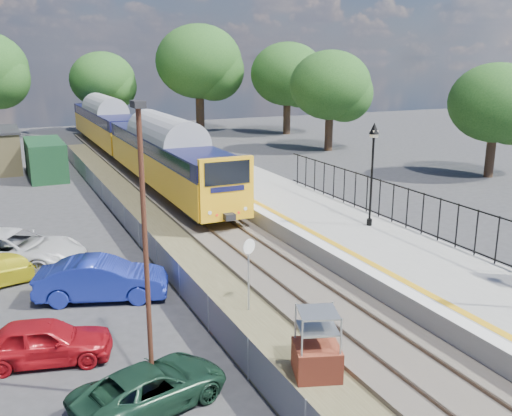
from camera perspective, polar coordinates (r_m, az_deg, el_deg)
ground at (r=18.96m, az=8.59°, el=-10.94°), size 120.00×120.00×0.00m
track_bed at (r=26.78m, az=-3.62°, el=-2.83°), size 5.90×80.00×0.29m
platform at (r=27.23m, az=6.87°, el=-1.82°), size 5.00×70.00×0.90m
platform_edge at (r=26.11m, az=3.03°, el=-1.41°), size 0.90×70.00×0.01m
victorian_lamp_north at (r=25.37m, az=11.63°, el=5.68°), size 0.44×0.44×4.60m
palisade_fence at (r=23.87m, az=19.07°, el=-1.46°), size 0.12×26.00×2.00m
wire_fence at (r=27.78m, az=-12.58°, el=-1.42°), size 0.06×52.00×1.20m
tree_line at (r=57.26m, az=-13.98°, el=12.78°), size 56.80×43.80×11.88m
train at (r=45.89m, az=-12.54°, el=7.12°), size 2.82×40.83×3.51m
brick_plinth at (r=15.39m, az=6.13°, el=-13.49°), size 1.49×1.49×1.89m
speed_sign at (r=18.62m, az=-0.73°, el=-5.56°), size 0.49×0.20×2.55m
carpark_lamp at (r=13.31m, az=-11.04°, el=-3.15°), size 0.25×0.50×7.29m
car_green at (r=14.53m, az=-10.45°, el=-17.22°), size 4.20×2.81×1.07m
car_red at (r=17.13m, az=-20.45°, el=-12.37°), size 3.92×2.29×1.25m
car_blue at (r=20.65m, az=-15.14°, el=-6.88°), size 4.74×2.90×1.47m
car_yellow at (r=23.46m, az=-23.01°, el=-5.44°), size 4.01×2.41×1.09m
car_white at (r=24.63m, az=-23.20°, el=-3.91°), size 6.27×5.04×1.59m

